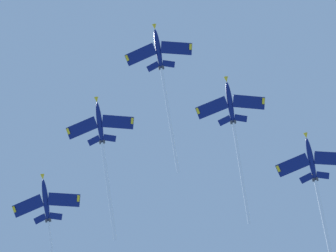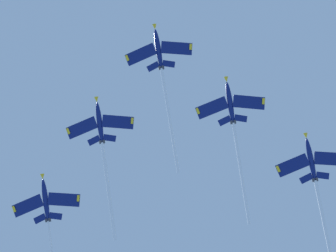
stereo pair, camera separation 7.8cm
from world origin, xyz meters
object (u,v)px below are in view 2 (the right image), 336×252
Objects in this scene: jet_left_outer at (317,188)px; jet_right_outer at (48,222)px; jet_left_wing at (234,125)px; jet_right_wing at (103,148)px; jet_lead at (162,72)px.

jet_left_outer is 75.91m from jet_right_outer.
jet_right_wing is at bearing 6.70° from jet_left_wing.
jet_left_wing is at bearing -173.30° from jet_right_wing.
jet_lead is 27.73m from jet_right_wing.
jet_lead reaches higher than jet_left_outer.
jet_right_wing is 0.86× the size of jet_right_outer.
jet_lead is 1.05× the size of jet_left_wing.
jet_left_wing is 59.29m from jet_right_outer.
jet_left_wing is at bearing -128.88° from jet_lead.
jet_left_wing reaches higher than jet_left_outer.
jet_right_outer is at bearing -10.00° from jet_left_wing.
jet_right_wing reaches higher than jet_right_outer.
jet_right_wing is (37.50, 4.40, -0.03)m from jet_left_wing.
jet_lead is at bearing 51.12° from jet_left_wing.
jet_lead is 25.80m from jet_left_wing.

